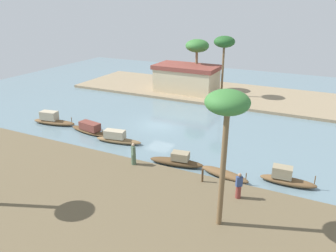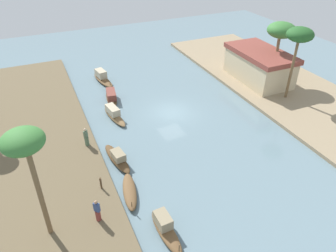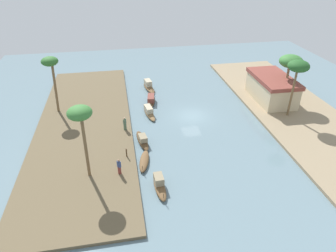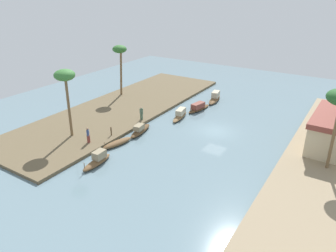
# 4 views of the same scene
# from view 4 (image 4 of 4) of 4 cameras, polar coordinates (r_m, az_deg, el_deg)

# --- Properties ---
(river_water) EXTENTS (65.78, 65.78, 0.00)m
(river_water) POSITION_cam_4_polar(r_m,az_deg,el_deg) (38.40, 8.54, -0.90)
(river_water) COLOR slate
(river_water) RESTS_ON ground
(riverbank_left) EXTENTS (37.29, 11.73, 0.34)m
(riverbank_left) POSITION_cam_4_polar(r_m,az_deg,el_deg) (45.38, -8.06, 3.30)
(riverbank_left) COLOR brown
(riverbank_left) RESTS_ON ground
(sampan_midstream) EXTENTS (3.82, 1.17, 1.28)m
(sampan_midstream) POSITION_cam_4_polar(r_m,az_deg,el_deg) (31.67, -12.56, -5.96)
(sampan_midstream) COLOR brown
(sampan_midstream) RESTS_ON river_water
(sampan_foreground) EXTENTS (4.87, 1.93, 1.36)m
(sampan_foreground) POSITION_cam_4_polar(r_m,az_deg,el_deg) (48.59, 8.43, 5.05)
(sampan_foreground) COLOR brown
(sampan_foreground) RESTS_ON river_water
(sampan_downstream_large) EXTENTS (4.43, 1.63, 1.16)m
(sampan_downstream_large) POSITION_cam_4_polar(r_m,az_deg,el_deg) (41.70, 2.20, 2.06)
(sampan_downstream_large) COLOR brown
(sampan_downstream_large) RESTS_ON river_water
(sampan_near_left_bank) EXTENTS (4.37, 1.61, 1.14)m
(sampan_near_left_bank) POSITION_cam_4_polar(r_m,az_deg,el_deg) (37.44, -5.05, -0.72)
(sampan_near_left_bank) COLOR brown
(sampan_near_left_bank) RESTS_ON river_water
(sampan_with_tall_canopy) EXTENTS (3.86, 1.71, 0.94)m
(sampan_with_tall_canopy) POSITION_cam_4_polar(r_m,az_deg,el_deg) (34.96, -9.09, -3.03)
(sampan_with_tall_canopy) COLOR brown
(sampan_with_tall_canopy) RESTS_ON river_water
(sampan_upstream_small) EXTENTS (4.61, 1.83, 1.10)m
(sampan_upstream_small) POSITION_cam_4_polar(r_m,az_deg,el_deg) (44.49, 5.52, 3.36)
(sampan_upstream_small) COLOR brown
(sampan_upstream_small) RESTS_ON river_water
(person_on_near_bank) EXTENTS (0.47, 0.47, 1.73)m
(person_on_near_bank) POSITION_cam_4_polar(r_m,az_deg,el_deg) (35.23, -14.16, -1.75)
(person_on_near_bank) COLOR brown
(person_on_near_bank) RESTS_ON riverbank_left
(person_by_mooring) EXTENTS (0.50, 0.50, 1.72)m
(person_by_mooring) POSITION_cam_4_polar(r_m,az_deg,el_deg) (40.24, -4.80, 2.13)
(person_by_mooring) COLOR #4C664C
(person_by_mooring) RESTS_ON riverbank_left
(mooring_post) EXTENTS (0.14, 0.14, 0.99)m
(mooring_post) POSITION_cam_4_polar(r_m,az_deg,el_deg) (36.51, -10.19, -0.93)
(mooring_post) COLOR #4C3823
(mooring_post) RESTS_ON riverbank_left
(palm_tree_left_near) EXTENTS (2.11, 2.11, 7.65)m
(palm_tree_left_near) POSITION_cam_4_polar(r_m,az_deg,el_deg) (48.76, -8.68, 13.02)
(palm_tree_left_near) COLOR brown
(palm_tree_left_near) RESTS_ON riverbank_left
(palm_tree_left_far) EXTENTS (2.22, 2.22, 7.63)m
(palm_tree_left_far) POSITION_cam_4_polar(r_m,az_deg,el_deg) (35.49, -18.06, 8.20)
(palm_tree_left_far) COLOR brown
(palm_tree_left_far) RESTS_ON riverbank_left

